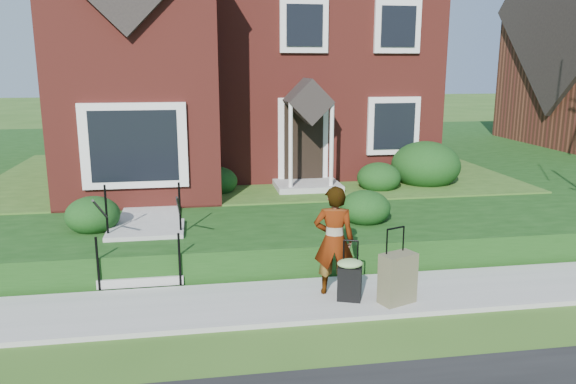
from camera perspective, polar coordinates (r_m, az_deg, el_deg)
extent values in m
plane|color=#2D5119|center=(9.02, 1.09, -11.18)|extent=(120.00, 120.00, 0.00)
cube|color=#9E9B93|center=(9.01, 1.09, -10.95)|extent=(60.00, 1.60, 0.08)
cube|color=#14380F|center=(20.07, 6.76, 3.08)|extent=(44.00, 20.00, 0.60)
cube|color=#9E9B93|center=(13.49, -13.30, -0.54)|extent=(1.20, 6.00, 0.06)
cube|color=maroon|center=(18.17, -4.65, 11.63)|extent=(10.00, 8.00, 5.40)
cube|color=maroon|center=(13.37, -15.15, 10.81)|extent=(3.60, 2.40, 5.40)
cube|color=white|center=(12.34, -15.31, 4.60)|extent=(2.20, 0.30, 1.80)
cube|color=black|center=(14.44, 1.58, 4.79)|extent=(1.00, 0.12, 2.10)
cube|color=black|center=(15.03, 10.66, 6.62)|extent=(1.40, 0.10, 1.50)
cube|color=#9E9B93|center=(9.81, -14.69, -8.61)|extent=(1.40, 0.30, 0.15)
cube|color=#9E9B93|center=(10.04, -14.58, -7.19)|extent=(1.40, 0.30, 0.15)
cube|color=#9E9B93|center=(10.27, -14.48, -5.83)|extent=(1.40, 0.30, 0.15)
cube|color=#9E9B93|center=(10.51, -14.39, -4.54)|extent=(1.40, 0.30, 0.15)
cube|color=#9E9B93|center=(11.04, -14.15, -3.70)|extent=(1.40, 0.80, 0.15)
cylinder|color=black|center=(9.63, -18.77, -6.91)|extent=(0.04, 0.04, 0.90)
cylinder|color=black|center=(10.60, -17.98, -1.68)|extent=(0.04, 0.04, 0.90)
cylinder|color=black|center=(9.50, -10.96, -6.73)|extent=(0.04, 0.04, 0.90)
cylinder|color=black|center=(10.47, -10.94, -1.44)|extent=(0.04, 0.04, 0.90)
ellipsoid|color=black|center=(13.68, -20.07, 0.95)|extent=(1.25, 1.25, 0.88)
ellipsoid|color=black|center=(13.80, -7.28, 1.40)|extent=(1.02, 1.02, 0.72)
ellipsoid|color=black|center=(14.21, 9.23, 1.76)|extent=(1.09, 1.09, 0.76)
ellipsoid|color=black|center=(15.10, 13.83, 3.15)|extent=(1.79, 1.79, 1.25)
ellipsoid|color=black|center=(11.25, -19.26, -1.86)|extent=(1.02, 1.02, 0.71)
ellipsoid|color=black|center=(11.28, 7.86, -1.24)|extent=(1.01, 1.01, 0.70)
imported|color=#999999|center=(8.91, 4.70, -4.93)|extent=(0.72, 0.55, 1.76)
cube|color=black|center=(8.86, 6.27, -9.25)|extent=(0.41, 0.32, 0.55)
cylinder|color=black|center=(8.63, 6.38, -5.04)|extent=(0.21, 0.10, 0.03)
cylinder|color=black|center=(8.66, 5.64, -6.37)|extent=(0.02, 0.02, 0.41)
cylinder|color=black|center=(8.72, 7.04, -6.28)|extent=(0.02, 0.02, 0.41)
cylinder|color=black|center=(8.92, 5.43, -10.76)|extent=(0.06, 0.07, 0.06)
cylinder|color=black|center=(8.99, 7.02, -10.62)|extent=(0.06, 0.07, 0.06)
ellipsoid|color=#7CA65F|center=(8.74, 6.32, -7.20)|extent=(0.49, 0.45, 0.13)
cube|color=brown|center=(8.85, 11.08, -8.59)|extent=(0.62, 0.48, 0.79)
cylinder|color=black|center=(8.60, 11.30, -3.76)|extent=(0.32, 0.14, 0.03)
cylinder|color=black|center=(8.60, 10.21, -5.05)|extent=(0.02, 0.02, 0.38)
cylinder|color=black|center=(8.72, 12.26, -4.91)|extent=(0.02, 0.02, 0.38)
cylinder|color=black|center=(8.93, 9.80, -10.87)|extent=(0.06, 0.07, 0.06)
cylinder|color=black|center=(9.06, 12.13, -10.63)|extent=(0.06, 0.07, 0.06)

